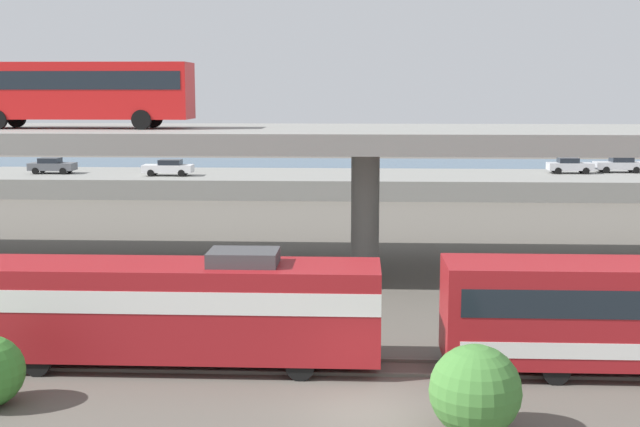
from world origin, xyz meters
name	(u,v)px	position (x,y,z in m)	size (l,w,h in m)	color
ground_plane	(368,412)	(0.00, 0.00, 0.00)	(260.00, 260.00, 0.00)	#565149
rail_strip_near	(367,374)	(0.00, 3.23, 0.06)	(110.00, 0.12, 0.12)	#59544C
rail_strip_far	(367,360)	(0.00, 4.77, 0.06)	(110.00, 0.12, 0.12)	#59544C
train_locomotive	(154,305)	(-7.46, 4.00, 2.19)	(15.37, 3.04, 4.18)	maroon
highway_overpass	(366,141)	(0.00, 20.00, 7.04)	(96.00, 12.45, 7.68)	gray
transit_bus_on_overpass	(76,89)	(-15.06, 19.11, 9.74)	(12.00, 2.68, 3.40)	red
pier_parking_lot	(363,184)	(0.00, 55.00, 0.89)	(75.04, 12.52, 1.78)	gray
parked_car_0	(168,167)	(-18.08, 52.85, 2.55)	(4.59, 1.91, 1.50)	silver
parked_car_1	(570,165)	(19.69, 56.85, 2.55)	(4.19, 1.90, 1.50)	#B7B7BC
parked_car_2	(619,164)	(24.70, 58.02, 2.55)	(4.57, 1.94, 1.50)	#B7B7BC
parked_car_3	(52,165)	(-29.66, 54.40, 2.55)	(4.26, 1.98, 1.50)	#515459
harbor_water	(363,170)	(0.00, 78.00, 0.00)	(140.00, 36.00, 0.01)	#385B7A
shrub_right	(475,391)	(3.00, -1.61, 1.31)	(2.61, 2.61, 2.61)	#417A34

